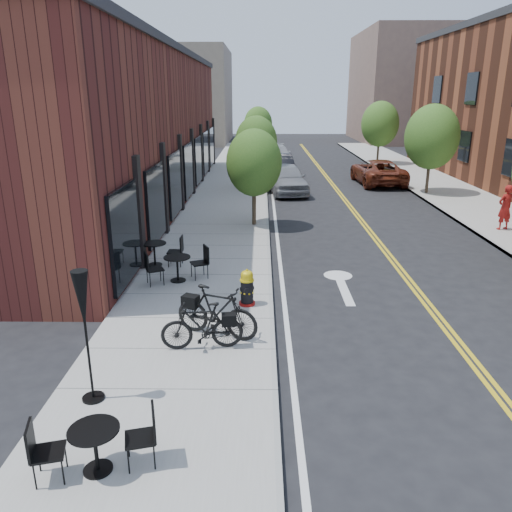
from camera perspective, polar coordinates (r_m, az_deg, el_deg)
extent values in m
plane|color=black|center=(11.95, 2.06, -7.65)|extent=(120.00, 120.00, 0.00)
cube|color=#9E9B93|center=(21.46, -3.93, 4.16)|extent=(4.00, 70.00, 0.12)
cube|color=#9E9B93|center=(23.74, 26.39, 3.66)|extent=(4.00, 70.00, 0.12)
cube|color=#431815|center=(25.59, -13.79, 13.74)|extent=(5.00, 28.00, 7.00)
cube|color=#726656|center=(59.27, -7.18, 17.67)|extent=(8.00, 14.00, 10.00)
cube|color=brown|center=(62.93, 16.47, 18.04)|extent=(10.00, 16.00, 12.00)
cylinder|color=#382B1E|center=(20.22, -0.22, 5.87)|extent=(0.16, 0.16, 1.61)
ellipsoid|color=#2B5B1C|center=(19.94, -0.23, 10.61)|extent=(2.20, 2.20, 2.64)
cylinder|color=#382B1E|center=(28.09, 0.02, 9.36)|extent=(0.16, 0.16, 1.68)
ellipsoid|color=#2B5B1C|center=(27.88, 0.02, 12.94)|extent=(2.30, 2.30, 2.76)
cylinder|color=#382B1E|center=(36.02, 0.15, 11.18)|extent=(0.16, 0.16, 1.57)
ellipsoid|color=#2B5B1C|center=(35.87, 0.15, 13.76)|extent=(2.10, 2.10, 2.52)
cylinder|color=#382B1E|center=(43.97, 0.24, 12.50)|extent=(0.16, 0.16, 1.71)
ellipsoid|color=#2B5B1C|center=(43.84, 0.24, 14.87)|extent=(2.40, 2.40, 2.88)
cylinder|color=#382B1E|center=(28.52, 19.04, 8.66)|extent=(0.16, 0.16, 1.82)
ellipsoid|color=#2B5B1C|center=(28.29, 19.46, 12.71)|extent=(2.80, 2.80, 3.36)
cylinder|color=#382B1E|center=(40.00, 13.77, 11.53)|extent=(0.16, 0.16, 1.82)
ellipsoid|color=#2B5B1C|center=(39.84, 13.99, 14.43)|extent=(2.80, 2.80, 3.36)
cylinder|color=maroon|center=(12.64, -1.03, -5.40)|extent=(0.53, 0.53, 0.06)
cylinder|color=black|center=(12.52, -1.03, -4.12)|extent=(0.41, 0.41, 0.61)
cylinder|color=gold|center=(12.41, -1.04, -2.77)|extent=(0.46, 0.46, 0.04)
cylinder|color=gold|center=(12.38, -1.04, -2.41)|extent=(0.40, 0.40, 0.14)
ellipsoid|color=gold|center=(12.35, -1.05, -2.06)|extent=(0.39, 0.39, 0.18)
cylinder|color=gold|center=(12.32, -1.05, -1.66)|extent=(0.07, 0.07, 0.06)
imported|color=black|center=(10.41, -6.20, -7.96)|extent=(1.74, 0.67, 1.02)
imported|color=black|center=(10.87, -4.52, -6.36)|extent=(1.99, 1.21, 1.16)
cylinder|color=black|center=(7.96, -17.60, -22.20)|extent=(0.50, 0.50, 0.03)
cylinder|color=black|center=(7.76, -17.83, -20.38)|extent=(0.07, 0.07, 0.65)
cylinder|color=black|center=(7.57, -18.08, -18.40)|extent=(0.87, 0.87, 0.03)
cylinder|color=black|center=(14.36, -8.89, -2.77)|extent=(0.57, 0.57, 0.03)
cylinder|color=black|center=(14.24, -8.95, -1.48)|extent=(0.08, 0.08, 0.69)
cylinder|color=black|center=(14.13, -9.02, -0.15)|extent=(0.99, 0.99, 0.03)
cylinder|color=black|center=(15.79, -11.44, -0.97)|extent=(0.44, 0.44, 0.03)
cylinder|color=black|center=(15.69, -11.52, 0.20)|extent=(0.06, 0.06, 0.69)
cylinder|color=black|center=(15.59, -11.60, 1.43)|extent=(0.77, 0.77, 0.03)
cylinder|color=black|center=(9.45, -18.07, -15.14)|extent=(0.38, 0.38, 0.04)
cylinder|color=black|center=(8.89, -18.79, -8.89)|extent=(0.04, 0.04, 2.29)
cone|color=black|center=(8.61, -19.25, -4.77)|extent=(0.28, 0.28, 1.01)
imported|color=gray|center=(27.58, 3.47, 8.84)|extent=(2.51, 4.93, 1.61)
imported|color=black|center=(32.31, 2.62, 10.16)|extent=(2.26, 4.93, 1.57)
imported|color=#A1A2A6|center=(39.62, 2.40, 11.51)|extent=(2.46, 5.11, 1.43)
imported|color=maroon|center=(31.30, 13.73, 9.34)|extent=(2.70, 5.45, 1.48)
imported|color=maroon|center=(21.70, 26.58, 4.99)|extent=(0.74, 0.61, 1.75)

